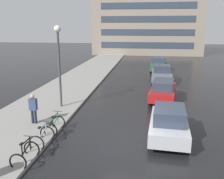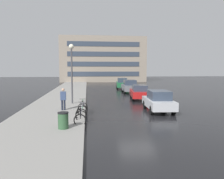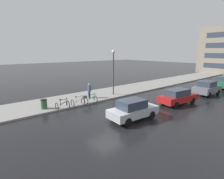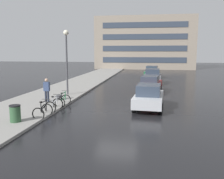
{
  "view_description": "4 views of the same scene",
  "coord_description": "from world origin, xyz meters",
  "px_view_note": "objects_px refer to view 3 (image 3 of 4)",
  "views": [
    {
      "loc": [
        0.81,
        -10.24,
        5.28
      ],
      "look_at": [
        -1.33,
        4.55,
        1.49
      ],
      "focal_mm": 40.0,
      "sensor_mm": 36.0,
      "label": 1
    },
    {
      "loc": [
        -3.42,
        -14.6,
        3.26
      ],
      "look_at": [
        -1.57,
        1.74,
        1.65
      ],
      "focal_mm": 35.0,
      "sensor_mm": 36.0,
      "label": 2
    },
    {
      "loc": [
        10.75,
        -8.18,
        5.2
      ],
      "look_at": [
        -1.71,
        2.14,
        1.64
      ],
      "focal_mm": 28.0,
      "sensor_mm": 36.0,
      "label": 3
    },
    {
      "loc": [
        2.05,
        -14.61,
        3.66
      ],
      "look_at": [
        -0.56,
        1.77,
        1.12
      ],
      "focal_mm": 40.0,
      "sensor_mm": 36.0,
      "label": 4
    }
  ],
  "objects_px": {
    "bicycle_nearest": "(63,105)",
    "bicycle_third": "(90,99)",
    "trash_bin": "(44,105)",
    "bicycle_second": "(78,102)",
    "pedestrian": "(89,90)",
    "car_grey": "(207,88)",
    "streetlamp": "(113,65)",
    "car_silver": "(133,110)",
    "car_red": "(178,96)"
  },
  "relations": [
    {
      "from": "bicycle_nearest",
      "to": "bicycle_third",
      "type": "height_order",
      "value": "bicycle_third"
    },
    {
      "from": "bicycle_nearest",
      "to": "trash_bin",
      "type": "bearing_deg",
      "value": -121.71
    },
    {
      "from": "bicycle_second",
      "to": "pedestrian",
      "type": "relative_size",
      "value": 0.66
    },
    {
      "from": "trash_bin",
      "to": "bicycle_nearest",
      "type": "bearing_deg",
      "value": 58.29
    },
    {
      "from": "bicycle_nearest",
      "to": "car_grey",
      "type": "xyz_separation_m",
      "value": [
        6.01,
        15.83,
        0.45
      ]
    },
    {
      "from": "bicycle_nearest",
      "to": "trash_bin",
      "type": "relative_size",
      "value": 1.14
    },
    {
      "from": "streetlamp",
      "to": "trash_bin",
      "type": "xyz_separation_m",
      "value": [
        0.09,
        -8.21,
        -3.16
      ]
    },
    {
      "from": "bicycle_second",
      "to": "car_silver",
      "type": "relative_size",
      "value": 0.29
    },
    {
      "from": "bicycle_nearest",
      "to": "car_grey",
      "type": "bearing_deg",
      "value": 69.22
    },
    {
      "from": "bicycle_third",
      "to": "trash_bin",
      "type": "relative_size",
      "value": 1.44
    },
    {
      "from": "pedestrian",
      "to": "trash_bin",
      "type": "bearing_deg",
      "value": -83.99
    },
    {
      "from": "bicycle_third",
      "to": "trash_bin",
      "type": "bearing_deg",
      "value": -102.14
    },
    {
      "from": "bicycle_third",
      "to": "car_grey",
      "type": "distance_m",
      "value": 14.27
    },
    {
      "from": "bicycle_third",
      "to": "car_red",
      "type": "relative_size",
      "value": 0.33
    },
    {
      "from": "bicycle_nearest",
      "to": "bicycle_third",
      "type": "xyz_separation_m",
      "value": [
        0.07,
        2.86,
        0.1
      ]
    },
    {
      "from": "car_red",
      "to": "car_grey",
      "type": "relative_size",
      "value": 1.15
    },
    {
      "from": "streetlamp",
      "to": "car_silver",
      "type": "bearing_deg",
      "value": -28.69
    },
    {
      "from": "car_red",
      "to": "car_grey",
      "type": "bearing_deg",
      "value": 88.19
    },
    {
      "from": "bicycle_nearest",
      "to": "streetlamp",
      "type": "bearing_deg",
      "value": 97.79
    },
    {
      "from": "bicycle_second",
      "to": "car_grey",
      "type": "distance_m",
      "value": 15.48
    },
    {
      "from": "bicycle_third",
      "to": "car_red",
      "type": "distance_m",
      "value": 8.86
    },
    {
      "from": "streetlamp",
      "to": "bicycle_second",
      "type": "bearing_deg",
      "value": -79.65
    },
    {
      "from": "streetlamp",
      "to": "trash_bin",
      "type": "bearing_deg",
      "value": -89.35
    },
    {
      "from": "streetlamp",
      "to": "car_grey",
      "type": "bearing_deg",
      "value": 52.3
    },
    {
      "from": "streetlamp",
      "to": "bicycle_nearest",
      "type": "bearing_deg",
      "value": -82.21
    },
    {
      "from": "car_silver",
      "to": "trash_bin",
      "type": "height_order",
      "value": "car_silver"
    },
    {
      "from": "bicycle_second",
      "to": "pedestrian",
      "type": "xyz_separation_m",
      "value": [
        -1.41,
        2.21,
        0.6
      ]
    },
    {
      "from": "car_red",
      "to": "trash_bin",
      "type": "distance_m",
      "value": 12.82
    },
    {
      "from": "bicycle_second",
      "to": "car_red",
      "type": "height_order",
      "value": "car_red"
    },
    {
      "from": "bicycle_third",
      "to": "pedestrian",
      "type": "height_order",
      "value": "pedestrian"
    },
    {
      "from": "car_silver",
      "to": "bicycle_second",
      "type": "bearing_deg",
      "value": -164.04
    },
    {
      "from": "pedestrian",
      "to": "trash_bin",
      "type": "height_order",
      "value": "pedestrian"
    },
    {
      "from": "bicycle_second",
      "to": "pedestrian",
      "type": "distance_m",
      "value": 2.69
    },
    {
      "from": "car_silver",
      "to": "car_red",
      "type": "xyz_separation_m",
      "value": [
        0.06,
        6.41,
        -0.01
      ]
    },
    {
      "from": "bicycle_nearest",
      "to": "trash_bin",
      "type": "height_order",
      "value": "trash_bin"
    },
    {
      "from": "bicycle_nearest",
      "to": "car_silver",
      "type": "xyz_separation_m",
      "value": [
        5.75,
        3.19,
        0.4
      ]
    },
    {
      "from": "car_silver",
      "to": "streetlamp",
      "type": "xyz_separation_m",
      "value": [
        -6.69,
        3.66,
        2.86
      ]
    },
    {
      "from": "bicycle_second",
      "to": "bicycle_third",
      "type": "distance_m",
      "value": 1.31
    },
    {
      "from": "car_red",
      "to": "pedestrian",
      "type": "xyz_separation_m",
      "value": [
        -7.19,
        -5.83,
        0.22
      ]
    },
    {
      "from": "bicycle_third",
      "to": "car_grey",
      "type": "bearing_deg",
      "value": 65.39
    },
    {
      "from": "bicycle_nearest",
      "to": "car_silver",
      "type": "distance_m",
      "value": 6.59
    },
    {
      "from": "car_grey",
      "to": "trash_bin",
      "type": "height_order",
      "value": "car_grey"
    },
    {
      "from": "bicycle_second",
      "to": "car_silver",
      "type": "distance_m",
      "value": 5.96
    },
    {
      "from": "bicycle_second",
      "to": "car_grey",
      "type": "relative_size",
      "value": 0.3
    },
    {
      "from": "bicycle_third",
      "to": "trash_bin",
      "type": "xyz_separation_m",
      "value": [
        -0.91,
        -4.22,
        0.01
      ]
    },
    {
      "from": "bicycle_second",
      "to": "car_red",
      "type": "distance_m",
      "value": 9.91
    },
    {
      "from": "bicycle_third",
      "to": "pedestrian",
      "type": "xyz_separation_m",
      "value": [
        -1.45,
        0.9,
        0.51
      ]
    },
    {
      "from": "car_grey",
      "to": "pedestrian",
      "type": "relative_size",
      "value": 2.17
    },
    {
      "from": "car_red",
      "to": "pedestrian",
      "type": "height_order",
      "value": "pedestrian"
    },
    {
      "from": "bicycle_third",
      "to": "pedestrian",
      "type": "relative_size",
      "value": 0.81
    }
  ]
}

